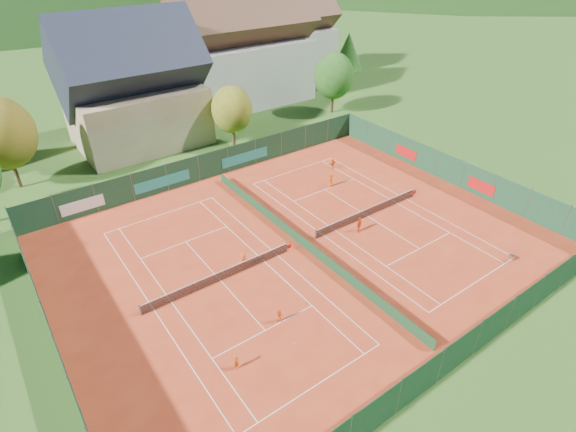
# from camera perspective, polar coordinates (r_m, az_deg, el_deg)

# --- Properties ---
(ground) EXTENTS (600.00, 600.00, 0.00)m
(ground) POSITION_cam_1_polar(r_m,az_deg,el_deg) (39.36, 1.71, -3.75)
(ground) COLOR #295119
(ground) RESTS_ON ground
(clay_pad) EXTENTS (40.00, 32.00, 0.01)m
(clay_pad) POSITION_cam_1_polar(r_m,az_deg,el_deg) (39.34, 1.71, -3.72)
(clay_pad) COLOR #B5351A
(clay_pad) RESTS_ON ground
(court_markings_left) EXTENTS (11.03, 23.83, 0.00)m
(court_markings_left) POSITION_cam_1_polar(r_m,az_deg,el_deg) (36.06, -8.56, -8.11)
(court_markings_left) COLOR white
(court_markings_left) RESTS_ON ground
(court_markings_right) EXTENTS (11.03, 23.83, 0.00)m
(court_markings_right) POSITION_cam_1_polar(r_m,az_deg,el_deg) (43.85, 10.06, -0.01)
(court_markings_right) COLOR white
(court_markings_right) RESTS_ON ground
(tennis_net_left) EXTENTS (13.30, 0.10, 1.02)m
(tennis_net_left) POSITION_cam_1_polar(r_m,az_deg,el_deg) (35.80, -8.41, -7.42)
(tennis_net_left) COLOR #59595B
(tennis_net_left) RESTS_ON ground
(tennis_net_right) EXTENTS (13.30, 0.10, 1.02)m
(tennis_net_right) POSITION_cam_1_polar(r_m,az_deg,el_deg) (43.68, 10.26, 0.60)
(tennis_net_right) COLOR #59595B
(tennis_net_right) RESTS_ON ground
(court_divider) EXTENTS (0.03, 28.80, 1.00)m
(court_divider) POSITION_cam_1_polar(r_m,az_deg,el_deg) (39.05, 1.72, -3.14)
(court_divider) COLOR #14371D
(court_divider) RESTS_ON ground
(fence_north) EXTENTS (40.00, 0.10, 3.00)m
(fence_north) POSITION_cam_1_polar(r_m,az_deg,el_deg) (50.17, -9.89, 6.37)
(fence_north) COLOR #153A22
(fence_north) RESTS_ON ground
(fence_south) EXTENTS (40.00, 0.04, 3.00)m
(fence_south) POSITION_cam_1_polar(r_m,az_deg,el_deg) (30.64, 20.94, -15.79)
(fence_south) COLOR #14371E
(fence_south) RESTS_ON ground
(fence_west) EXTENTS (0.04, 32.00, 3.00)m
(fence_west) POSITION_cam_1_polar(r_m,az_deg,el_deg) (33.21, -27.75, -13.32)
(fence_west) COLOR #153B21
(fence_west) RESTS_ON ground
(fence_east) EXTENTS (0.09, 32.00, 3.00)m
(fence_east) POSITION_cam_1_polar(r_m,az_deg,el_deg) (51.58, 19.76, 5.63)
(fence_east) COLOR #163C24
(fence_east) RESTS_ON ground
(chalet) EXTENTS (16.20, 12.00, 16.00)m
(chalet) POSITION_cam_1_polar(r_m,az_deg,el_deg) (59.74, -19.02, 14.79)
(chalet) COLOR tan
(chalet) RESTS_ON ground
(hotel_block_a) EXTENTS (21.60, 11.00, 17.25)m
(hotel_block_a) POSITION_cam_1_polar(r_m,az_deg,el_deg) (72.28, -5.85, 19.86)
(hotel_block_a) COLOR silver
(hotel_block_a) RESTS_ON ground
(hotel_block_b) EXTENTS (17.28, 10.00, 15.50)m
(hotel_block_b) POSITION_cam_1_polar(r_m,az_deg,el_deg) (86.47, -0.19, 21.64)
(hotel_block_b) COLOR silver
(hotel_block_b) RESTS_ON ground
(tree_west_mid) EXTENTS (6.44, 6.44, 9.78)m
(tree_west_mid) POSITION_cam_1_polar(r_m,az_deg,el_deg) (53.82, -32.59, 8.83)
(tree_west_mid) COLOR #462E19
(tree_west_mid) RESTS_ON ground
(tree_center) EXTENTS (5.01, 5.01, 7.60)m
(tree_center) POSITION_cam_1_polar(r_m,az_deg,el_deg) (56.56, -7.14, 13.27)
(tree_center) COLOR #4B2B1A
(tree_center) RESTS_ON ground
(tree_east_front) EXTENTS (5.72, 5.72, 8.69)m
(tree_east_front) POSITION_cam_1_polar(r_m,az_deg,el_deg) (67.86, 5.83, 17.27)
(tree_east_front) COLOR #422617
(tree_east_front) RESTS_ON ground
(tree_east_mid) EXTENTS (5.04, 5.04, 9.00)m
(tree_east_mid) POSITION_cam_1_polar(r_m,az_deg,el_deg) (79.98, 7.65, 20.04)
(tree_east_mid) COLOR #432618
(tree_east_mid) RESTS_ON ground
(tree_east_back) EXTENTS (7.15, 7.15, 10.86)m
(tree_east_back) POSITION_cam_1_polar(r_m,az_deg,el_deg) (80.98, -0.88, 20.95)
(tree_east_back) COLOR #4A321A
(tree_east_back) RESTS_ON ground
(mountain_backdrop) EXTENTS (820.00, 530.00, 242.00)m
(mountain_backdrop) POSITION_cam_1_polar(r_m,az_deg,el_deg) (270.28, -25.67, 16.31)
(mountain_backdrop) COLOR black
(mountain_backdrop) RESTS_ON ground
(ball_hopper) EXTENTS (0.34, 0.34, 0.80)m
(ball_hopper) POSITION_cam_1_polar(r_m,az_deg,el_deg) (41.54, 26.53, -4.59)
(ball_hopper) COLOR slate
(ball_hopper) RESTS_ON ground
(loose_ball_0) EXTENTS (0.07, 0.07, 0.07)m
(loose_ball_0) POSITION_cam_1_polar(r_m,az_deg,el_deg) (31.15, 0.76, -15.87)
(loose_ball_0) COLOR #CCD833
(loose_ball_0) RESTS_ON ground
(loose_ball_1) EXTENTS (0.07, 0.07, 0.07)m
(loose_ball_1) POSITION_cam_1_polar(r_m,az_deg,el_deg) (36.78, 15.51, -8.14)
(loose_ball_1) COLOR #CCD833
(loose_ball_1) RESTS_ON ground
(loose_ball_2) EXTENTS (0.07, 0.07, 0.07)m
(loose_ball_2) POSITION_cam_1_polar(r_m,az_deg,el_deg) (43.96, 3.79, 0.60)
(loose_ball_2) COLOR #CCD833
(loose_ball_2) RESTS_ON ground
(loose_ball_3) EXTENTS (0.07, 0.07, 0.07)m
(loose_ball_3) POSITION_cam_1_polar(r_m,az_deg,el_deg) (43.95, -9.07, 0.21)
(loose_ball_3) COLOR #CCD833
(loose_ball_3) RESTS_ON ground
(player_left_near) EXTENTS (0.50, 0.41, 1.19)m
(player_left_near) POSITION_cam_1_polar(r_m,az_deg,el_deg) (29.59, -6.60, -17.99)
(player_left_near) COLOR #D45A12
(player_left_near) RESTS_ON ground
(player_left_mid) EXTENTS (0.70, 0.63, 1.19)m
(player_left_mid) POSITION_cam_1_polar(r_m,az_deg,el_deg) (32.05, -1.04, -12.63)
(player_left_mid) COLOR #FF5A16
(player_left_mid) RESTS_ON ground
(player_left_far) EXTENTS (0.87, 0.61, 1.23)m
(player_left_far) POSITION_cam_1_polar(r_m,az_deg,el_deg) (36.95, -5.72, -5.50)
(player_left_far) COLOR #F85016
(player_left_far) RESTS_ON ground
(player_right_near) EXTENTS (0.95, 0.64, 1.50)m
(player_right_near) POSITION_cam_1_polar(r_m,az_deg,el_deg) (41.12, 9.03, -1.10)
(player_right_near) COLOR #D44312
(player_right_near) RESTS_ON ground
(player_right_far_a) EXTENTS (0.87, 0.69, 1.55)m
(player_right_far_a) POSITION_cam_1_polar(r_m,az_deg,el_deg) (48.08, 5.44, 4.58)
(player_right_far_a) COLOR #DC5B13
(player_right_far_a) RESTS_ON ground
(player_right_far_b) EXTENTS (1.14, 0.38, 1.22)m
(player_right_far_b) POSITION_cam_1_polar(r_m,az_deg,el_deg) (51.91, 5.69, 6.60)
(player_right_far_b) COLOR #E95814
(player_right_far_b) RESTS_ON ground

